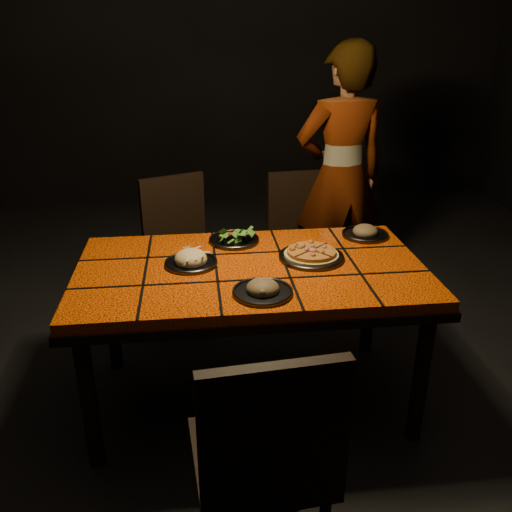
{
  "coord_description": "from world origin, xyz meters",
  "views": [
    {
      "loc": [
        -0.24,
        -2.27,
        1.78
      ],
      "look_at": [
        0.02,
        -0.05,
        0.82
      ],
      "focal_mm": 38.0,
      "sensor_mm": 36.0,
      "label": 1
    }
  ],
  "objects": [
    {
      "name": "diner",
      "position": [
        0.72,
        1.12,
        0.85
      ],
      "size": [
        0.67,
        0.49,
        1.7
      ],
      "primitive_type": "imported",
      "rotation": [
        0.0,
        0.0,
        3.28
      ],
      "color": "brown",
      "rests_on": "ground"
    },
    {
      "name": "plate_pizza",
      "position": [
        0.3,
        0.05,
        0.77
      ],
      "size": [
        0.37,
        0.37,
        0.04
      ],
      "color": "#38383D",
      "rests_on": "dining_table"
    },
    {
      "name": "plate_mushroom_b",
      "position": [
        0.64,
        0.31,
        0.77
      ],
      "size": [
        0.24,
        0.24,
        0.08
      ],
      "color": "#38383D",
      "rests_on": "dining_table"
    },
    {
      "name": "chair_near",
      "position": [
        -0.06,
        -0.99,
        0.55
      ],
      "size": [
        0.47,
        0.47,
        0.96
      ],
      "rotation": [
        0.0,
        0.0,
        3.23
      ],
      "color": "black",
      "rests_on": "ground"
    },
    {
      "name": "plate_salad",
      "position": [
        -0.05,
        0.31,
        0.78
      ],
      "size": [
        0.26,
        0.26,
        0.07
      ],
      "color": "#38383D",
      "rests_on": "dining_table"
    },
    {
      "name": "room_shell",
      "position": [
        0.0,
        0.0,
        1.5
      ],
      "size": [
        6.04,
        7.04,
        3.08
      ],
      "color": "black",
      "rests_on": "ground"
    },
    {
      "name": "plate_pasta",
      "position": [
        -0.27,
        0.04,
        0.77
      ],
      "size": [
        0.25,
        0.25,
        0.08
      ],
      "color": "#38383D",
      "rests_on": "dining_table"
    },
    {
      "name": "plate_mushroom_a",
      "position": [
        0.02,
        -0.29,
        0.77
      ],
      "size": [
        0.25,
        0.25,
        0.08
      ],
      "color": "#38383D",
      "rests_on": "dining_table"
    },
    {
      "name": "dining_table",
      "position": [
        0.0,
        0.0,
        0.67
      ],
      "size": [
        1.62,
        0.92,
        0.75
      ],
      "color": "#FC5307",
      "rests_on": "ground"
    },
    {
      "name": "chair_far_left",
      "position": [
        -0.34,
        0.92,
        0.53
      ],
      "size": [
        0.54,
        0.54,
        0.92
      ],
      "rotation": [
        0.0,
        0.0,
        0.4
      ],
      "color": "black",
      "rests_on": "ground"
    },
    {
      "name": "chair_far_right",
      "position": [
        0.44,
        1.02,
        0.51
      ],
      "size": [
        0.43,
        0.43,
        0.9
      ],
      "rotation": [
        0.0,
        0.0,
        0.08
      ],
      "color": "black",
      "rests_on": "ground"
    }
  ]
}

